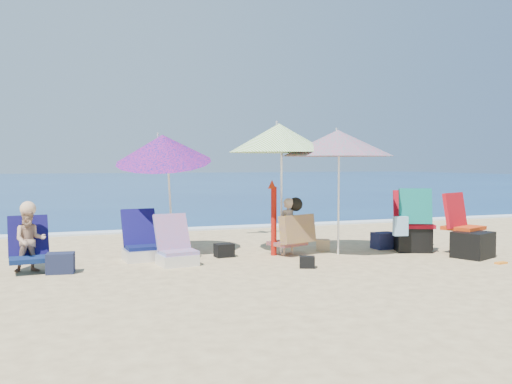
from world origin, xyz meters
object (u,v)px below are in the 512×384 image
object	(u,v)px
umbrella_turquoise	(338,143)
chair_rainbow	(176,251)
umbrella_blue	(163,148)
furled_umbrella	(273,214)
umbrella_striped	(279,138)
camp_chair_left	(469,238)
chair_navy	(142,246)
person_center	(291,227)
person_left	(29,240)
camp_chair_right	(412,228)

from	to	relation	value
umbrella_turquoise	chair_rainbow	distance (m)	3.29
umbrella_turquoise	umbrella_blue	world-z (taller)	umbrella_blue
furled_umbrella	umbrella_striped	bearing A→B (deg)	34.49
furled_umbrella	camp_chair_left	distance (m)	3.32
chair_rainbow	chair_navy	bearing A→B (deg)	125.73
umbrella_blue	person_center	xyz separation A→B (m)	(2.05, -0.76, -1.35)
chair_rainbow	person_center	size ratio (longest dim) A/B	0.77
person_left	chair_rainbow	bearing A→B (deg)	-3.80
umbrella_striped	furled_umbrella	bearing A→B (deg)	-145.51
furled_umbrella	chair_rainbow	world-z (taller)	furled_umbrella
umbrella_striped	camp_chair_right	size ratio (longest dim) A/B	2.01
umbrella_striped	person_left	bearing A→B (deg)	-177.27
person_center	umbrella_striped	bearing A→B (deg)	132.80
umbrella_turquoise	umbrella_blue	xyz separation A→B (m)	(-2.83, 0.95, -0.09)
person_center	camp_chair_left	bearing A→B (deg)	-22.33
umbrella_striped	furled_umbrella	world-z (taller)	umbrella_striped
umbrella_striped	person_center	bearing A→B (deg)	-47.20
umbrella_blue	chair_rainbow	size ratio (longest dim) A/B	2.91
umbrella_turquoise	chair_rainbow	xyz separation A→B (m)	(-2.80, 0.03, -1.72)
chair_rainbow	person_center	distance (m)	2.05
camp_chair_left	camp_chair_right	size ratio (longest dim) A/B	0.94
umbrella_turquoise	umbrella_striped	xyz separation A→B (m)	(-0.94, 0.36, 0.09)
umbrella_striped	camp_chair_left	xyz separation A→B (m)	(2.93, -1.31, -1.69)
furled_umbrella	person_left	distance (m)	3.85
chair_rainbow	camp_chair_right	xyz separation A→B (m)	(4.23, -0.18, 0.21)
umbrella_striped	umbrella_blue	size ratio (longest dim) A/B	1.03
chair_navy	umbrella_turquoise	bearing A→B (deg)	-11.29
umbrella_blue	person_center	bearing A→B (deg)	-20.39
furled_umbrella	camp_chair_right	size ratio (longest dim) A/B	1.14
chair_navy	person_center	xyz separation A→B (m)	(2.47, -0.46, 0.27)
umbrella_turquoise	chair_rainbow	bearing A→B (deg)	179.36
person_center	person_left	xyz separation A→B (m)	(-4.14, -0.02, -0.01)
umbrella_turquoise	person_left	distance (m)	5.13
chair_rainbow	person_center	bearing A→B (deg)	4.52
umbrella_turquoise	umbrella_striped	bearing A→B (deg)	158.88
camp_chair_left	person_left	size ratio (longest dim) A/B	1.05
chair_rainbow	camp_chair_left	size ratio (longest dim) A/B	0.72
chair_navy	camp_chair_left	size ratio (longest dim) A/B	0.75
furled_umbrella	person_left	size ratio (longest dim) A/B	1.27
furled_umbrella	camp_chair_left	xyz separation A→B (m)	(3.07, -1.21, -0.39)
chair_rainbow	camp_chair_left	world-z (taller)	camp_chair_left
chair_rainbow	person_left	distance (m)	2.14
furled_umbrella	person_left	bearing A→B (deg)	-178.60
umbrella_striped	chair_navy	xyz separation A→B (m)	(-2.31, 0.29, -1.79)
camp_chair_right	person_left	world-z (taller)	camp_chair_right
umbrella_blue	chair_navy	xyz separation A→B (m)	(-0.42, -0.31, -1.61)
umbrella_striped	camp_chair_right	xyz separation A→B (m)	(2.37, -0.51, -1.60)
chair_rainbow	person_left	size ratio (longest dim) A/B	0.75
umbrella_blue	camp_chair_right	distance (m)	4.62
furled_umbrella	camp_chair_right	bearing A→B (deg)	-9.35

